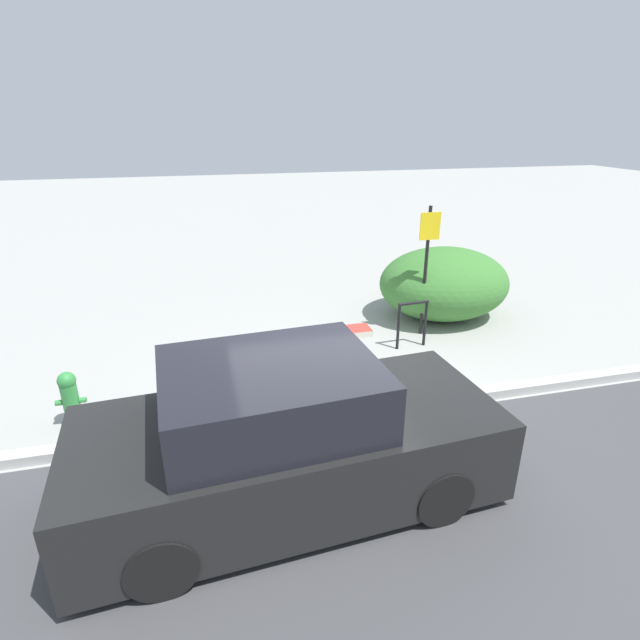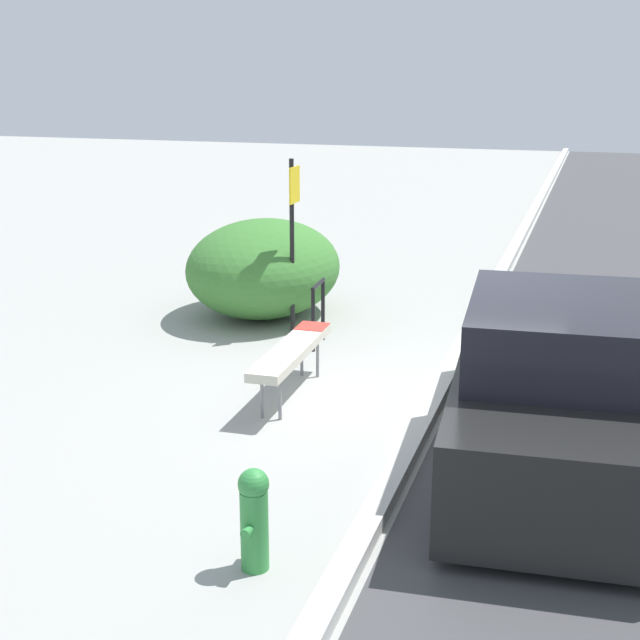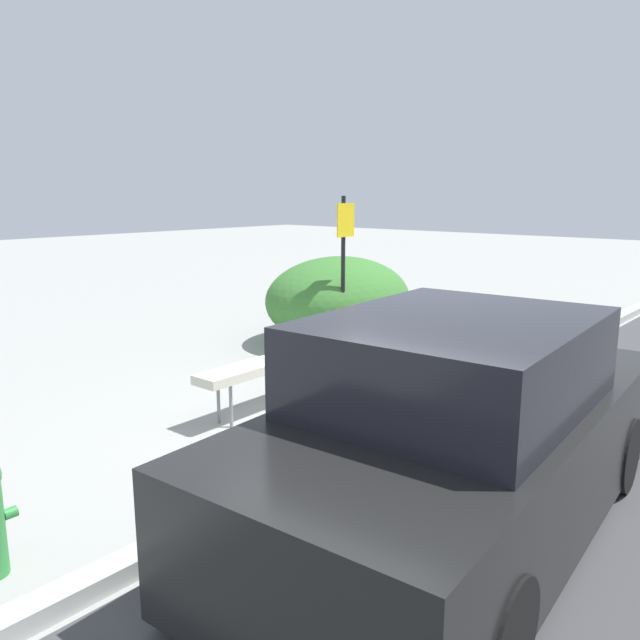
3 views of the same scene
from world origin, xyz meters
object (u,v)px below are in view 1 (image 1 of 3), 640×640
Objects in this scene: bench at (312,337)px; parked_car_near at (286,441)px; bike_rack at (412,320)px; sign_post at (427,260)px; fire_hydrant at (70,398)px.

bench is 0.45× the size of parked_car_near.
bench is at bearing -171.37° from bike_rack.
parked_car_near is (-2.71, -3.06, 0.19)m from bike_rack.
sign_post is at bearing 17.54° from bench.
parked_car_near is at bearing -38.60° from fire_hydrant.
sign_post is 0.54× the size of parked_car_near.
bike_rack is at bearing 7.50° from bench.
fire_hydrant is at bearing -166.32° from bench.
bike_rack reaches higher than fire_hydrant.
bench is 2.31× the size of bike_rack.
bike_rack is 4.09m from parked_car_near.
parked_car_near is at bearing -109.44° from bench.
bike_rack reaches higher than bench.
sign_post is at bearing 49.22° from bike_rack.
bench is 0.83× the size of sign_post.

